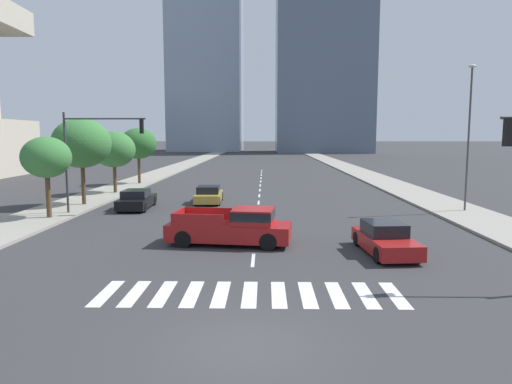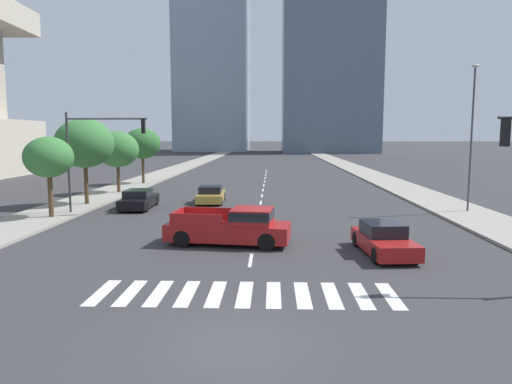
% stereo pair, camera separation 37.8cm
% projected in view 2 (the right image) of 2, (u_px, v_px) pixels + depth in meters
% --- Properties ---
extents(ground_plane, '(800.00, 800.00, 0.00)m').
position_uv_depth(ground_plane, '(236.00, 346.00, 10.93)').
color(ground_plane, '#333335').
extents(sidewalk_east, '(4.00, 260.00, 0.15)m').
position_uv_depth(sidewalk_east, '(413.00, 192.00, 40.24)').
color(sidewalk_east, gray).
rests_on(sidewalk_east, ground).
extents(sidewalk_west, '(4.00, 260.00, 0.15)m').
position_uv_depth(sidewalk_west, '(115.00, 191.00, 41.14)').
color(sidewalk_west, gray).
rests_on(sidewalk_west, ground).
extents(crosswalk_near, '(9.45, 2.46, 0.01)m').
position_uv_depth(crosswalk_near, '(245.00, 294.00, 14.54)').
color(crosswalk_near, silver).
rests_on(crosswalk_near, ground).
extents(lane_divider_center, '(0.14, 50.00, 0.01)m').
position_uv_depth(lane_divider_center, '(263.00, 190.00, 42.32)').
color(lane_divider_center, silver).
rests_on(lane_divider_center, ground).
extents(pickup_truck, '(5.74, 2.68, 1.67)m').
position_uv_depth(pickup_truck, '(234.00, 227.00, 21.09)').
color(pickup_truck, maroon).
rests_on(pickup_truck, ground).
extents(sedan_red_0, '(2.08, 4.38, 1.31)m').
position_uv_depth(sedan_red_0, '(384.00, 240.00, 19.45)').
color(sedan_red_0, maroon).
rests_on(sedan_red_0, ground).
extents(sedan_gold_1, '(1.94, 4.25, 1.26)m').
position_uv_depth(sedan_gold_1, '(211.00, 195.00, 34.27)').
color(sedan_gold_1, '#B28E38').
rests_on(sedan_gold_1, ground).
extents(sedan_black_2, '(2.00, 4.62, 1.31)m').
position_uv_depth(sedan_black_2, '(139.00, 200.00, 31.56)').
color(sedan_black_2, black).
rests_on(sedan_black_2, ground).
extents(traffic_signal_far, '(5.30, 0.28, 6.18)m').
position_uv_depth(traffic_signal_far, '(97.00, 144.00, 28.68)').
color(traffic_signal_far, '#333335').
rests_on(traffic_signal_far, sidewalk_west).
extents(street_lamp_east, '(0.50, 0.24, 9.14)m').
position_uv_depth(street_lamp_east, '(472.00, 129.00, 29.10)').
color(street_lamp_east, '#3F3F42').
rests_on(street_lamp_east, sidewalk_east).
extents(street_tree_nearest, '(2.80, 2.80, 4.71)m').
position_uv_depth(street_tree_nearest, '(49.00, 158.00, 27.15)').
color(street_tree_nearest, '#4C3823').
rests_on(street_tree_nearest, sidewalk_west).
extents(street_tree_second, '(4.00, 4.00, 5.94)m').
position_uv_depth(street_tree_second, '(84.00, 143.00, 32.32)').
color(street_tree_second, '#4C3823').
rests_on(street_tree_second, sidewalk_west).
extents(street_tree_third, '(3.54, 3.54, 5.12)m').
position_uv_depth(street_tree_third, '(117.00, 149.00, 39.20)').
color(street_tree_third, '#4C3823').
rests_on(street_tree_third, sidewalk_west).
extents(street_tree_fourth, '(3.61, 3.61, 5.52)m').
position_uv_depth(street_tree_fourth, '(142.00, 144.00, 46.71)').
color(street_tree_fourth, '#4C3823').
rests_on(street_tree_fourth, sidewalk_west).
extents(office_tower_left_skyline, '(22.34, 25.71, 93.55)m').
position_uv_depth(office_tower_left_skyline, '(213.00, 5.00, 148.05)').
color(office_tower_left_skyline, '#8C9EB2').
rests_on(office_tower_left_skyline, ground).
extents(office_tower_center_skyline, '(26.90, 25.12, 80.33)m').
position_uv_depth(office_tower_center_skyline, '(329.00, 25.00, 135.09)').
color(office_tower_center_skyline, slate).
rests_on(office_tower_center_skyline, ground).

